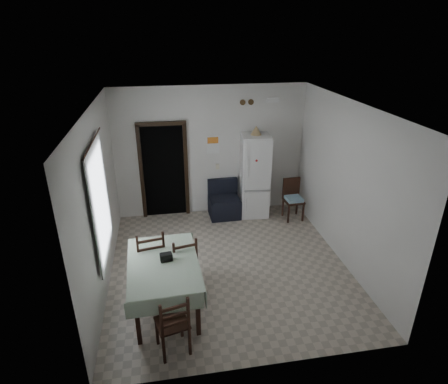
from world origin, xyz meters
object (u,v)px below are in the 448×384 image
object	(u,v)px
dining_table	(165,285)
dining_chair_near_head	(172,322)
dining_chair_far_right	(183,261)
navy_seat	(224,200)
dining_chair_far_left	(150,257)
fridge	(254,176)
corner_chair	(294,200)

from	to	relation	value
dining_table	dining_chair_near_head	size ratio (longest dim) A/B	1.65
dining_table	dining_chair_far_right	distance (m)	0.56
dining_table	dining_chair_near_head	distance (m)	0.88
navy_seat	dining_chair_far_left	size ratio (longest dim) A/B	0.76
fridge	navy_seat	size ratio (longest dim) A/B	2.28
fridge	dining_chair_near_head	bearing A→B (deg)	-113.25
dining_table	dining_chair_far_right	size ratio (longest dim) A/B	1.60
fridge	dining_table	distance (m)	3.56
dining_chair_near_head	dining_chair_far_right	bearing A→B (deg)	-114.21
fridge	dining_table	xyz separation A→B (m)	(-2.09, -2.84, -0.53)
fridge	dining_chair_near_head	world-z (taller)	fridge
dining_chair_far_left	dining_chair_far_right	size ratio (longest dim) A/B	1.11
fridge	dining_table	world-z (taller)	fridge
dining_table	dining_chair_far_right	bearing A→B (deg)	53.40
navy_seat	dining_chair_far_right	bearing A→B (deg)	-116.06
corner_chair	dining_chair_far_right	bearing A→B (deg)	-145.91
dining_table	dining_chair_far_left	size ratio (longest dim) A/B	1.44
dining_chair_far_right	dining_chair_near_head	size ratio (longest dim) A/B	1.03
navy_seat	corner_chair	xyz separation A→B (m)	(1.50, -0.39, 0.05)
fridge	corner_chair	bearing A→B (deg)	-20.04
fridge	corner_chair	size ratio (longest dim) A/B	2.03
navy_seat	dining_table	bearing A→B (deg)	-117.73
navy_seat	dining_chair_far_left	distance (m)	2.78
navy_seat	corner_chair	size ratio (longest dim) A/B	0.89
dining_chair_far_left	dining_chair_far_right	xyz separation A→B (m)	(0.53, -0.13, -0.05)
corner_chair	navy_seat	bearing A→B (deg)	162.10
corner_chair	dining_chair_far_left	bearing A→B (deg)	-152.56
dining_chair_far_left	dining_chair_near_head	xyz separation A→B (m)	(0.29, -1.46, -0.07)
navy_seat	dining_chair_near_head	distance (m)	3.94
dining_chair_far_left	dining_chair_near_head	bearing A→B (deg)	90.95
fridge	dining_chair_far_left	bearing A→B (deg)	-130.39
fridge	dining_chair_near_head	size ratio (longest dim) A/B	1.98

